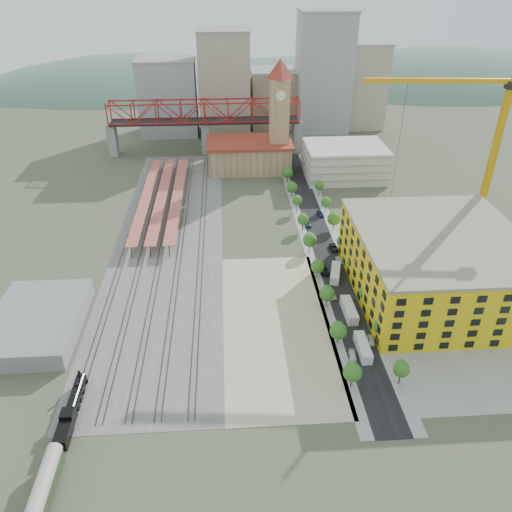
{
  "coord_description": "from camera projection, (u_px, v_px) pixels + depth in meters",
  "views": [
    {
      "loc": [
        -16.2,
        -134.86,
        83.13
      ],
      "look_at": [
        -8.19,
        -13.0,
        10.0
      ],
      "focal_mm": 35.0,
      "sensor_mm": 36.0,
      "label": 1
    }
  ],
  "objects": [
    {
      "name": "car_2",
      "position": [
        324.0,
        270.0,
        153.05
      ],
      "size": [
        3.13,
        5.93,
        1.59
      ],
      "primitive_type": "imported",
      "rotation": [
        0.0,
        0.0,
        0.09
      ],
      "color": "black",
      "rests_on": "ground"
    },
    {
      "name": "distant_hills",
      "position": [
        297.0,
        180.0,
        425.07
      ],
      "size": [
        647.0,
        264.0,
        227.0
      ],
      "color": "#4C6B59",
      "rests_on": "ground"
    },
    {
      "name": "site_trailer_d",
      "position": [
        335.0,
        273.0,
        150.52
      ],
      "size": [
        5.09,
        10.26,
        2.72
      ],
      "primitive_type": "cube",
      "rotation": [
        0.0,
        0.0,
        -0.26
      ],
      "color": "silver",
      "rests_on": "ground"
    },
    {
      "name": "car_6",
      "position": [
        334.0,
        248.0,
        165.06
      ],
      "size": [
        2.61,
        5.26,
        1.43
      ],
      "primitive_type": "imported",
      "rotation": [
        0.0,
        0.0,
        0.05
      ],
      "color": "black",
      "rests_on": "ground"
    },
    {
      "name": "car_3",
      "position": [
        308.0,
        224.0,
        179.89
      ],
      "size": [
        2.28,
        5.1,
        1.45
      ],
      "primitive_type": "imported",
      "rotation": [
        0.0,
        0.0,
        0.05
      ],
      "color": "navy",
      "rests_on": "ground"
    },
    {
      "name": "car_0",
      "position": [
        352.0,
        356.0,
        120.27
      ],
      "size": [
        2.17,
        4.37,
        1.43
      ],
      "primitive_type": "imported",
      "rotation": [
        0.0,
        0.0,
        -0.12
      ],
      "color": "silver",
      "rests_on": "ground"
    },
    {
      "name": "street_trees",
      "position": [
        326.0,
        252.0,
        164.25
      ],
      "size": [
        15.4,
        124.4,
        8.0
      ],
      "color": "#325B1B",
      "rests_on": "ground"
    },
    {
      "name": "ground",
      "position": [
        279.0,
        261.0,
        159.07
      ],
      "size": [
        400.0,
        400.0,
        0.0
      ],
      "primitive_type": "plane",
      "color": "#474C38",
      "rests_on": "ground"
    },
    {
      "name": "sidewalk_west",
      "position": [
        305.0,
        237.0,
        172.5
      ],
      "size": [
        3.0,
        170.0,
        0.04
      ],
      "primitive_type": "cube",
      "color": "gray",
      "rests_on": "ground"
    },
    {
      "name": "tower_crane",
      "position": [
        487.0,
        131.0,
        151.33
      ],
      "size": [
        57.62,
        7.42,
        61.6
      ],
      "color": "orange",
      "rests_on": "ground"
    },
    {
      "name": "street_asphalt",
      "position": [
        320.0,
        237.0,
        172.8
      ],
      "size": [
        12.0,
        170.0,
        0.06
      ],
      "primitive_type": "cube",
      "color": "black",
      "rests_on": "ground"
    },
    {
      "name": "skyline",
      "position": [
        266.0,
        88.0,
        269.61
      ],
      "size": [
        133.0,
        46.0,
        60.0
      ],
      "color": "#9EA0A3",
      "rests_on": "ground"
    },
    {
      "name": "car_7",
      "position": [
        320.0,
        214.0,
        186.84
      ],
      "size": [
        2.52,
        4.75,
        1.31
      ],
      "primitive_type": "imported",
      "rotation": [
        0.0,
        0.0,
        0.16
      ],
      "color": "navy",
      "rests_on": "ground"
    },
    {
      "name": "ballast_strip",
      "position": [
        170.0,
        238.0,
        172.01
      ],
      "size": [
        36.0,
        165.0,
        0.06
      ],
      "primitive_type": "cube",
      "color": "#605E59",
      "rests_on": "ground"
    },
    {
      "name": "car_1",
      "position": [
        332.0,
        295.0,
        141.97
      ],
      "size": [
        2.13,
        4.47,
        1.42
      ],
      "primitive_type": "imported",
      "rotation": [
        0.0,
        0.0,
        0.15
      ],
      "color": "#9E9DA2",
      "rests_on": "ground"
    },
    {
      "name": "site_trailer_b",
      "position": [
        349.0,
        310.0,
        134.6
      ],
      "size": [
        2.9,
        10.42,
        2.84
      ],
      "primitive_type": "cube",
      "rotation": [
        0.0,
        0.0,
        0.02
      ],
      "color": "silver",
      "rests_on": "ground"
    },
    {
      "name": "rail_tracks",
      "position": [
        165.0,
        238.0,
        171.85
      ],
      "size": [
        26.56,
        160.0,
        0.18
      ],
      "color": "#382B23",
      "rests_on": "ground"
    },
    {
      "name": "sidewalk_east",
      "position": [
        336.0,
        236.0,
        173.12
      ],
      "size": [
        3.0,
        170.0,
        0.04
      ],
      "primitive_type": "cube",
      "color": "gray",
      "rests_on": "ground"
    },
    {
      "name": "coach",
      "position": [
        43.0,
        492.0,
        87.33
      ],
      "size": [
        2.9,
        16.83,
        5.28
      ],
      "color": "#25351D",
      "rests_on": "ground"
    },
    {
      "name": "dirt_lot",
      "position": [
        276.0,
        324.0,
        131.87
      ],
      "size": [
        28.0,
        67.0,
        0.06
      ],
      "primitive_type": "cube",
      "color": "tan",
      "rests_on": "ground"
    },
    {
      "name": "station_hall",
      "position": [
        249.0,
        155.0,
        225.57
      ],
      "size": [
        38.0,
        24.0,
        13.1
      ],
      "color": "tan",
      "rests_on": "ground"
    },
    {
      "name": "locomotive",
      "position": [
        72.0,
        407.0,
        104.89
      ],
      "size": [
        2.62,
        20.2,
        5.05
      ],
      "color": "black",
      "rests_on": "ground"
    },
    {
      "name": "site_trailer_a",
      "position": [
        363.0,
        347.0,
        121.81
      ],
      "size": [
        2.66,
        9.83,
        2.68
      ],
      "primitive_type": "cube",
      "rotation": [
        0.0,
        0.0,
        -0.01
      ],
      "color": "silver",
      "rests_on": "ground"
    },
    {
      "name": "car_5",
      "position": [
        339.0,
        260.0,
        158.37
      ],
      "size": [
        1.93,
        4.11,
        1.3
      ],
      "primitive_type": "imported",
      "rotation": [
        0.0,
        0.0,
        0.14
      ],
      "color": "#9B9BA0",
      "rests_on": "ground"
    },
    {
      "name": "warehouse",
      "position": [
        37.0,
        322.0,
        128.39
      ],
      "size": [
        22.0,
        32.0,
        5.0
      ],
      "primitive_type": "cube",
      "color": "gray",
      "rests_on": "ground"
    },
    {
      "name": "construction_pad",
      "position": [
        440.0,
        292.0,
        144.47
      ],
      "size": [
        50.0,
        90.0,
        0.06
      ],
      "primitive_type": "cube",
      "color": "gray",
      "rests_on": "ground"
    },
    {
      "name": "car_4",
      "position": [
        371.0,
        341.0,
        125.08
      ],
      "size": [
        1.86,
        3.97,
        1.32
      ],
      "primitive_type": "imported",
      "rotation": [
        0.0,
        0.0,
        -0.08
      ],
      "color": "white",
      "rests_on": "ground"
    },
    {
      "name": "construction_building",
      "position": [
        436.0,
        265.0,
        139.48
      ],
      "size": [
        44.6,
        50.6,
        18.8
      ],
      "color": "yellow",
      "rests_on": "ground"
    },
    {
      "name": "truss_bridge",
      "position": [
        205.0,
        115.0,
        237.87
      ],
      "size": [
        94.0,
        9.6,
        25.6
      ],
      "color": "gray",
      "rests_on": "ground"
    },
    {
      "name": "site_trailer_c",
      "position": [
        335.0,
        273.0,
        150.64
      ],
      "size": [
        4.21,
        9.15,
        2.42
      ],
      "primitive_type": "cube",
      "rotation": [
        0.0,
        0.0,
        -0.22
      ],
      "color": "silver",
      "rests_on": "ground"
    },
    {
      "name": "platform_canopies",
      "position": [
        162.0,
        196.0,
        193.24
      ],
      "size": [
        16.0,
        80.0,
        4.12
      ],
      "color": "#B76846",
      "rests_on": "ground"
    },
    {
      "name": "clock_tower",
      "position": [
        279.0,
        106.0,
        213.27
      ],
      "size": [
        12.0,
        12.0,
        52.0
      ],
      "color": "tan",
      "rests_on": "ground"
    },
    {
      "name": "parking_garage",
      "position": [
        344.0,
        161.0,
        217.43
      ],
      "size": [
        34.0,
        26.0,
        14.0
      ],
      "primitive_type": "cube",
      "color": "silver",
      "rests_on": "ground"
    }
  ]
}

